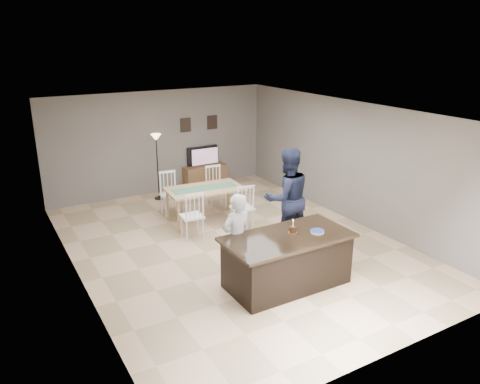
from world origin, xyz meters
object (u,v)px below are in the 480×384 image
woman (237,238)px  dining_table (205,194)px  kitchen_island (287,260)px  plate_stack (317,231)px  tv_console (205,176)px  birthday_cake (293,230)px  man (287,198)px  television (204,156)px  floor_lamp (157,149)px

woman → dining_table: size_ratio=0.79×
kitchen_island → plate_stack: 0.70m
tv_console → woman: woman is taller
birthday_cake → dining_table: birthday_cake is taller
tv_console → plate_stack: 5.78m
woman → man: man is taller
man → plate_stack: size_ratio=8.35×
man → kitchen_island: bearing=63.0°
kitchen_island → tv_console: bearing=77.8°
television → birthday_cake: (-1.05, -5.57, 0.09)m
kitchen_island → tv_console: kitchen_island is taller
birthday_cake → man: bearing=58.5°
tv_console → floor_lamp: bearing=-167.9°
woman → plate_stack: woman is taller
kitchen_island → woman: size_ratio=1.36×
dining_table → floor_lamp: (-0.36, 1.97, 0.67)m
man → floor_lamp: bearing=-65.2°
kitchen_island → floor_lamp: floor_lamp is taller
dining_table → floor_lamp: bearing=105.2°
plate_stack → dining_table: 3.45m
kitchen_island → dining_table: 3.28m
floor_lamp → dining_table: bearing=-79.6°
tv_console → floor_lamp: (-1.49, -0.32, 1.02)m
woman → birthday_cake: (0.81, -0.48, 0.16)m
plate_stack → tv_console: bearing=83.1°
television → kitchen_island: bearing=78.0°
tv_console → dining_table: 2.58m
man → plate_stack: bearing=82.3°
tv_console → plate_stack: bearing=-96.9°
woman → tv_console: bearing=-117.7°
television → woman: (-1.86, -5.09, -0.07)m
tv_console → man: (-0.29, -4.27, 0.70)m
tv_console → woman: (-1.86, -5.02, 0.49)m
television → woman: woman is taller
plate_stack → man: bearing=74.4°
tv_console → birthday_cake: size_ratio=5.10×
birthday_cake → floor_lamp: (-0.44, 5.18, 0.37)m
kitchen_island → birthday_cake: 0.53m
plate_stack → dining_table: bearing=97.3°
plate_stack → dining_table: size_ratio=0.12×
floor_lamp → birthday_cake: bearing=-85.1°
woman → floor_lamp: floor_lamp is taller
kitchen_island → television: size_ratio=2.35×
kitchen_island → dining_table: dining_table is taller
woman → birthday_cake: size_ratio=6.73×
man → plate_stack: 1.49m
kitchen_island → woman: (-0.66, 0.55, 0.34)m
dining_table → floor_lamp: 2.12m
tv_console → plate_stack: (-0.69, -5.70, 0.62)m
tv_console → woman: bearing=-110.3°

